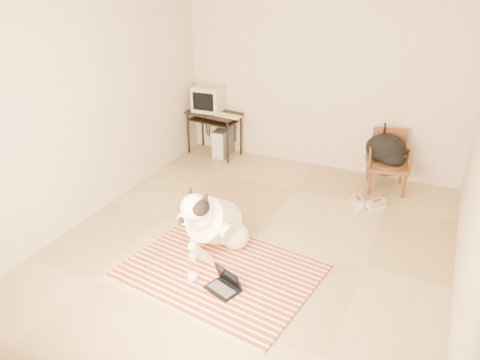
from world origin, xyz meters
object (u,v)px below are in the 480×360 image
Objects in this scene: pc_tower at (223,142)px; backpack at (387,150)px; dog at (214,223)px; rattan_chair at (388,161)px; crt_monitor at (209,98)px; laptop at (225,284)px; computer_desk at (214,119)px.

pc_tower is 2.46m from backpack.
dog is 1.57× the size of rattan_chair.
crt_monitor is 0.57× the size of rattan_chair.
rattan_chair is 1.46× the size of backpack.
laptop is 3.35m from computer_desk.
rattan_chair reaches higher than pc_tower.
computer_desk is 1.81× the size of pc_tower.
computer_desk is 0.39m from pc_tower.
laptop is at bearing -59.81° from crt_monitor.
laptop is at bearing -109.04° from backpack.
pc_tower is at bearing 114.47° from dog.
rattan_chair is at bearing -1.89° from computer_desk.
pc_tower is 2.47m from rattan_chair.
crt_monitor is at bearing 167.83° from pc_tower.
rattan_chair is (2.61, -0.09, -0.18)m from computer_desk.
dog reaches higher than laptop.
rattan_chair is (2.73, -0.16, -0.47)m from crt_monitor.
pc_tower is at bearing -12.17° from crt_monitor.
backpack reaches higher than computer_desk.
laptop is (0.37, -0.52, -0.27)m from dog.
rattan_chair is 0.15m from backpack.
crt_monitor reaches higher than pc_tower.
pc_tower is (0.26, -0.06, -0.64)m from crt_monitor.
dog is 3.35× the size of laptop.
computer_desk is 0.32m from crt_monitor.
dog reaches higher than computer_desk.
backpack is (-0.03, -0.01, 0.14)m from rattan_chair.
dog is 2.59× the size of pc_tower.
dog reaches higher than rattan_chair.
crt_monitor is 2.77m from rattan_chair.
backpack is at bearing -2.03° from computer_desk.
crt_monitor reaches higher than backpack.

